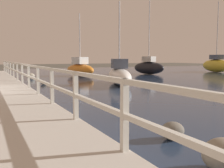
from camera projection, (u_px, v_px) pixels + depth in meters
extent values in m
cube|color=silver|center=(125.00, 115.00, 3.90)|extent=(0.10, 0.10, 1.10)
cube|color=silver|center=(76.00, 95.00, 5.97)|extent=(0.10, 0.10, 1.10)
cube|color=silver|center=(52.00, 86.00, 8.04)|extent=(0.10, 0.10, 1.10)
cube|color=silver|center=(38.00, 80.00, 10.11)|extent=(0.10, 0.10, 1.10)
cube|color=silver|center=(29.00, 76.00, 12.18)|extent=(0.10, 0.10, 1.10)
cube|color=silver|center=(22.00, 74.00, 14.24)|extent=(0.10, 0.10, 1.10)
cube|color=silver|center=(17.00, 72.00, 16.31)|extent=(0.10, 0.10, 1.10)
cube|color=silver|center=(14.00, 70.00, 18.38)|extent=(0.10, 0.10, 1.10)
cube|color=silver|center=(10.00, 69.00, 20.45)|extent=(0.10, 0.10, 1.10)
cube|color=silver|center=(8.00, 68.00, 22.52)|extent=(0.10, 0.10, 1.10)
cube|color=silver|center=(6.00, 67.00, 24.59)|extent=(0.10, 0.10, 1.10)
cube|color=silver|center=(4.00, 66.00, 26.66)|extent=(0.10, 0.10, 1.10)
cube|color=silver|center=(28.00, 65.00, 12.12)|extent=(0.09, 32.50, 0.08)
cube|color=silver|center=(29.00, 76.00, 12.18)|extent=(0.09, 32.50, 0.08)
ellipsoid|color=gray|center=(31.00, 76.00, 21.36)|extent=(0.63, 0.57, 0.47)
ellipsoid|color=slate|center=(223.00, 155.00, 3.97)|extent=(0.68, 0.61, 0.51)
ellipsoid|color=#666056|center=(44.00, 82.00, 16.87)|extent=(0.36, 0.33, 0.27)
ellipsoid|color=#666056|center=(173.00, 131.00, 5.51)|extent=(0.50, 0.45, 0.38)
ellipsoid|color=orange|center=(80.00, 70.00, 24.61)|extent=(2.49, 3.99, 1.13)
cube|color=silver|center=(80.00, 61.00, 24.52)|extent=(1.37, 1.54, 0.65)
cylinder|color=silver|center=(80.00, 39.00, 24.32)|extent=(0.09, 0.09, 4.67)
ellipsoid|color=black|center=(149.00, 68.00, 27.24)|extent=(2.47, 3.87, 1.30)
cube|color=beige|center=(149.00, 59.00, 27.15)|extent=(1.26, 1.40, 0.55)
cylinder|color=silver|center=(149.00, 31.00, 26.86)|extent=(0.09, 0.09, 6.33)
ellipsoid|color=gold|center=(216.00, 66.00, 31.43)|extent=(2.48, 5.55, 1.53)
cube|color=#4C566B|center=(216.00, 57.00, 31.32)|extent=(1.24, 1.83, 0.54)
cylinder|color=silver|center=(217.00, 31.00, 31.01)|extent=(0.09, 0.09, 6.79)
ellipsoid|color=white|center=(119.00, 76.00, 16.80)|extent=(3.08, 5.66, 1.04)
cube|color=#4C566B|center=(119.00, 64.00, 16.72)|extent=(1.37, 1.76, 0.60)
cylinder|color=silver|center=(119.00, 35.00, 16.54)|extent=(0.09, 0.09, 4.19)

